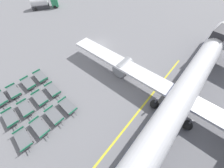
# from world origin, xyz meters

# --- Properties ---
(ground_plane) EXTENTS (500.00, 500.00, 0.00)m
(ground_plane) POSITION_xyz_m (0.00, 0.00, 0.00)
(ground_plane) COLOR gray
(airplane) EXTENTS (44.10, 46.71, 13.71)m
(airplane) POSITION_xyz_m (20.95, 0.15, 2.98)
(airplane) COLOR white
(airplane) RESTS_ON ground_plane
(fuel_tanker_primary) EXTENTS (5.84, 8.53, 3.16)m
(fuel_tanker_primary) POSITION_xyz_m (-28.01, -0.97, 1.32)
(fuel_tanker_primary) COLOR #2D8C5B
(fuel_tanker_primary) RESTS_ON ground_plane
(baggage_dolly_row_near_col_a) EXTENTS (3.88, 1.89, 0.92)m
(baggage_dolly_row_near_col_a) POSITION_xyz_m (1.51, -21.72, 0.48)
(baggage_dolly_row_near_col_a) COLOR slate
(baggage_dolly_row_near_col_a) RESTS_ON ground_plane
(baggage_dolly_row_near_col_b) EXTENTS (3.85, 1.75, 0.92)m
(baggage_dolly_row_near_col_b) POSITION_xyz_m (6.11, -21.56, 0.48)
(baggage_dolly_row_near_col_b) COLOR slate
(baggage_dolly_row_near_col_b) RESTS_ON ground_plane
(baggage_dolly_row_near_col_c) EXTENTS (3.84, 1.72, 0.92)m
(baggage_dolly_row_near_col_c) POSITION_xyz_m (10.48, -21.23, 0.48)
(baggage_dolly_row_near_col_c) COLOR slate
(baggage_dolly_row_near_col_c) RESTS_ON ground_plane
(baggage_dolly_row_mid_a_col_a) EXTENTS (3.85, 1.76, 0.92)m
(baggage_dolly_row_mid_a_col_a) POSITION_xyz_m (1.40, -19.61, 0.48)
(baggage_dolly_row_mid_a_col_a) COLOR slate
(baggage_dolly_row_mid_a_col_a) RESTS_ON ground_plane
(baggage_dolly_row_mid_a_col_b) EXTENTS (3.85, 1.75, 0.92)m
(baggage_dolly_row_mid_a_col_b) POSITION_xyz_m (6.00, -19.28, 0.48)
(baggage_dolly_row_mid_a_col_b) COLOR slate
(baggage_dolly_row_mid_a_col_b) RESTS_ON ground_plane
(baggage_dolly_row_mid_a_col_c) EXTENTS (3.89, 1.91, 0.92)m
(baggage_dolly_row_mid_a_col_c) POSITION_xyz_m (10.40, -18.87, 0.48)
(baggage_dolly_row_mid_a_col_c) COLOR slate
(baggage_dolly_row_mid_a_col_c) RESTS_ON ground_plane
(baggage_dolly_row_mid_b_col_a) EXTENTS (3.88, 1.89, 0.92)m
(baggage_dolly_row_mid_b_col_a) POSITION_xyz_m (1.26, -17.07, 0.48)
(baggage_dolly_row_mid_b_col_a) COLOR slate
(baggage_dolly_row_mid_b_col_a) RESTS_ON ground_plane
(baggage_dolly_row_mid_b_col_b) EXTENTS (3.87, 1.83, 0.92)m
(baggage_dolly_row_mid_b_col_b) POSITION_xyz_m (5.69, -16.83, 0.48)
(baggage_dolly_row_mid_b_col_b) COLOR slate
(baggage_dolly_row_mid_b_col_b) RESTS_ON ground_plane
(baggage_dolly_row_mid_b_col_c) EXTENTS (3.88, 1.86, 0.92)m
(baggage_dolly_row_mid_b_col_c) POSITION_xyz_m (10.10, -16.50, 0.48)
(baggage_dolly_row_mid_b_col_c) COLOR slate
(baggage_dolly_row_mid_b_col_c) RESTS_ON ground_plane
(baggage_dolly_row_far_col_a) EXTENTS (3.86, 1.80, 0.92)m
(baggage_dolly_row_far_col_a) POSITION_xyz_m (1.09, -14.76, 0.48)
(baggage_dolly_row_far_col_a) COLOR slate
(baggage_dolly_row_far_col_a) RESTS_ON ground_plane
(baggage_dolly_row_far_col_b) EXTENTS (3.85, 1.76, 0.92)m
(baggage_dolly_row_far_col_b) POSITION_xyz_m (5.45, -14.45, 0.48)
(baggage_dolly_row_far_col_b) COLOR slate
(baggage_dolly_row_far_col_b) RESTS_ON ground_plane
(baggage_dolly_row_far_col_c) EXTENTS (3.88, 1.86, 0.92)m
(baggage_dolly_row_far_col_c) POSITION_xyz_m (9.98, -14.16, 0.48)
(baggage_dolly_row_far_col_c) COLOR slate
(baggage_dolly_row_far_col_c) RESTS_ON ground_plane
(stand_guidance_stripe) EXTENTS (6.02, 38.39, 0.01)m
(stand_guidance_stripe) POSITION_xyz_m (18.45, -9.98, 0.00)
(stand_guidance_stripe) COLOR yellow
(stand_guidance_stripe) RESTS_ON ground_plane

